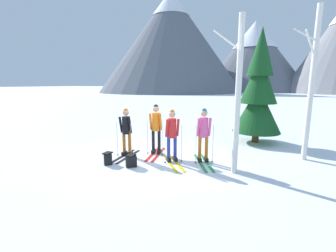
{
  "coord_description": "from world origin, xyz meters",
  "views": [
    {
      "loc": [
        3.25,
        -6.94,
        2.51
      ],
      "look_at": [
        0.19,
        0.38,
        1.05
      ],
      "focal_mm": 24.6,
      "sensor_mm": 36.0,
      "label": 1
    }
  ],
  "objects_px": {
    "skier_in_orange": "(156,126)",
    "birch_tree_slender": "(311,84)",
    "skier_in_pink": "(204,133)",
    "birch_tree_tall": "(238,94)",
    "skier_in_black": "(126,130)",
    "skier_in_red": "(172,134)",
    "backpack_on_snow_front": "(131,161)",
    "backpack_on_snow_beside": "(108,158)",
    "pine_tree_near": "(259,92)"
  },
  "relations": [
    {
      "from": "backpack_on_snow_beside",
      "to": "birch_tree_tall",
      "type": "bearing_deg",
      "value": 12.11
    },
    {
      "from": "skier_in_red",
      "to": "backpack_on_snow_front",
      "type": "bearing_deg",
      "value": -137.63
    },
    {
      "from": "skier_in_orange",
      "to": "birch_tree_slender",
      "type": "height_order",
      "value": "birch_tree_slender"
    },
    {
      "from": "skier_in_pink",
      "to": "skier_in_orange",
      "type": "bearing_deg",
      "value": 172.1
    },
    {
      "from": "skier_in_black",
      "to": "skier_in_pink",
      "type": "height_order",
      "value": "skier_in_pink"
    },
    {
      "from": "skier_in_black",
      "to": "backpack_on_snow_front",
      "type": "distance_m",
      "value": 1.35
    },
    {
      "from": "skier_in_pink",
      "to": "birch_tree_tall",
      "type": "distance_m",
      "value": 1.72
    },
    {
      "from": "skier_in_red",
      "to": "backpack_on_snow_front",
      "type": "height_order",
      "value": "skier_in_red"
    },
    {
      "from": "skier_in_orange",
      "to": "skier_in_pink",
      "type": "distance_m",
      "value": 1.81
    },
    {
      "from": "skier_in_red",
      "to": "birch_tree_slender",
      "type": "relative_size",
      "value": 0.35
    },
    {
      "from": "backpack_on_snow_beside",
      "to": "skier_in_red",
      "type": "bearing_deg",
      "value": 28.74
    },
    {
      "from": "birch_tree_slender",
      "to": "skier_in_pink",
      "type": "bearing_deg",
      "value": -152.75
    },
    {
      "from": "skier_in_pink",
      "to": "backpack_on_snow_beside",
      "type": "height_order",
      "value": "skier_in_pink"
    },
    {
      "from": "skier_in_orange",
      "to": "backpack_on_snow_front",
      "type": "height_order",
      "value": "skier_in_orange"
    },
    {
      "from": "backpack_on_snow_beside",
      "to": "skier_in_orange",
      "type": "bearing_deg",
      "value": 59.66
    },
    {
      "from": "skier_in_orange",
      "to": "birch_tree_slender",
      "type": "distance_m",
      "value": 5.25
    },
    {
      "from": "skier_in_pink",
      "to": "birch_tree_tall",
      "type": "bearing_deg",
      "value": -27.54
    },
    {
      "from": "birch_tree_slender",
      "to": "backpack_on_snow_beside",
      "type": "bearing_deg",
      "value": -153.18
    },
    {
      "from": "skier_in_orange",
      "to": "birch_tree_tall",
      "type": "relative_size",
      "value": 0.42
    },
    {
      "from": "pine_tree_near",
      "to": "birch_tree_slender",
      "type": "xyz_separation_m",
      "value": [
        1.6,
        -1.86,
        0.31
      ]
    },
    {
      "from": "skier_in_black",
      "to": "skier_in_pink",
      "type": "xyz_separation_m",
      "value": [
        2.64,
        0.39,
        0.05
      ]
    },
    {
      "from": "pine_tree_near",
      "to": "birch_tree_tall",
      "type": "distance_m",
      "value": 4.0
    },
    {
      "from": "skier_in_pink",
      "to": "pine_tree_near",
      "type": "height_order",
      "value": "pine_tree_near"
    },
    {
      "from": "pine_tree_near",
      "to": "birch_tree_slender",
      "type": "relative_size",
      "value": 0.98
    },
    {
      "from": "pine_tree_near",
      "to": "backpack_on_snow_front",
      "type": "relative_size",
      "value": 11.99
    },
    {
      "from": "skier_in_red",
      "to": "birch_tree_tall",
      "type": "xyz_separation_m",
      "value": [
        1.98,
        -0.17,
        1.29
      ]
    },
    {
      "from": "skier_in_orange",
      "to": "skier_in_red",
      "type": "height_order",
      "value": "skier_in_orange"
    },
    {
      "from": "skier_in_red",
      "to": "backpack_on_snow_beside",
      "type": "bearing_deg",
      "value": -151.26
    },
    {
      "from": "skier_in_pink",
      "to": "birch_tree_tall",
      "type": "relative_size",
      "value": 0.41
    },
    {
      "from": "skier_in_black",
      "to": "backpack_on_snow_front",
      "type": "bearing_deg",
      "value": -50.9
    },
    {
      "from": "backpack_on_snow_front",
      "to": "backpack_on_snow_beside",
      "type": "relative_size",
      "value": 1.0
    },
    {
      "from": "skier_in_pink",
      "to": "backpack_on_snow_beside",
      "type": "relative_size",
      "value": 4.41
    },
    {
      "from": "skier_in_pink",
      "to": "birch_tree_slender",
      "type": "bearing_deg",
      "value": 27.25
    },
    {
      "from": "birch_tree_slender",
      "to": "backpack_on_snow_beside",
      "type": "xyz_separation_m",
      "value": [
        -5.79,
        -2.93,
        -2.32
      ]
    },
    {
      "from": "skier_in_black",
      "to": "birch_tree_slender",
      "type": "xyz_separation_m",
      "value": [
        5.7,
        1.97,
        1.58
      ]
    },
    {
      "from": "pine_tree_near",
      "to": "backpack_on_snow_front",
      "type": "xyz_separation_m",
      "value": [
        -3.39,
        -4.7,
        -2.0
      ]
    },
    {
      "from": "pine_tree_near",
      "to": "birch_tree_slender",
      "type": "height_order",
      "value": "birch_tree_slender"
    },
    {
      "from": "skier_in_red",
      "to": "pine_tree_near",
      "type": "distance_m",
      "value": 4.67
    },
    {
      "from": "pine_tree_near",
      "to": "skier_in_red",
      "type": "bearing_deg",
      "value": -122.28
    },
    {
      "from": "skier_in_orange",
      "to": "pine_tree_near",
      "type": "height_order",
      "value": "pine_tree_near"
    },
    {
      "from": "skier_in_black",
      "to": "skier_in_red",
      "type": "xyz_separation_m",
      "value": [
        1.7,
        0.02,
        0.01
      ]
    },
    {
      "from": "birch_tree_tall",
      "to": "backpack_on_snow_front",
      "type": "height_order",
      "value": "birch_tree_tall"
    },
    {
      "from": "birch_tree_tall",
      "to": "backpack_on_snow_beside",
      "type": "height_order",
      "value": "birch_tree_tall"
    },
    {
      "from": "skier_in_red",
      "to": "backpack_on_snow_beside",
      "type": "relative_size",
      "value": 4.31
    },
    {
      "from": "skier_in_pink",
      "to": "birch_tree_slender",
      "type": "distance_m",
      "value": 3.77
    },
    {
      "from": "pine_tree_near",
      "to": "backpack_on_snow_beside",
      "type": "xyz_separation_m",
      "value": [
        -4.19,
        -4.78,
        -2.0
      ]
    },
    {
      "from": "backpack_on_snow_front",
      "to": "backpack_on_snow_beside",
      "type": "xyz_separation_m",
      "value": [
        -0.81,
        -0.08,
        0.0
      ]
    },
    {
      "from": "pine_tree_near",
      "to": "skier_in_pink",
      "type": "bearing_deg",
      "value": -113.1
    },
    {
      "from": "skier_in_orange",
      "to": "backpack_on_snow_beside",
      "type": "distance_m",
      "value": 2.03
    },
    {
      "from": "birch_tree_slender",
      "to": "birch_tree_tall",
      "type": "bearing_deg",
      "value": -133.66
    }
  ]
}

